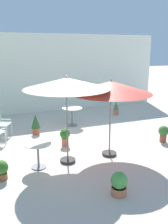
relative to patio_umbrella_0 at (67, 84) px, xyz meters
The scene contains 13 objects.
ground_plane 2.68m from the patio_umbrella_0, 41.28° to the left, with size 60.00×60.00×0.00m, color beige.
villa_facade 6.28m from the patio_umbrella_0, 79.85° to the left, with size 11.97×0.30×3.85m, color white.
patio_umbrella_0 is the anchor object (origin of this frame).
patio_umbrella_1 1.34m from the patio_umbrella_0, ahead, with size 2.36×2.36×2.32m.
cafe_table_0 1.94m from the patio_umbrella_0, behind, with size 0.72×0.72×0.71m.
cafe_table_1 3.85m from the patio_umbrella_0, 68.29° to the left, with size 0.83×0.83×0.77m.
patio_chair_1 3.72m from the patio_umbrella_0, 118.19° to the left, with size 0.62×0.64×0.97m.
potted_plant_2 2.72m from the patio_umbrella_0, 169.92° to the right, with size 0.36×0.36×0.50m.
potted_plant_3 2.28m from the patio_umbrella_0, 75.61° to the left, with size 0.34×0.34×0.58m.
potted_plant_4 5.93m from the patio_umbrella_0, 46.72° to the left, with size 0.25×0.25×0.68m.
potted_plant_5 2.86m from the patio_umbrella_0, 75.78° to the right, with size 0.38×0.38×0.54m.
potted_plant_7 4.05m from the patio_umbrella_0, ahead, with size 0.36×0.36×0.58m.
potted_plant_8 3.27m from the patio_umbrella_0, 97.39° to the left, with size 0.34×0.34×0.79m.
Camera 1 is at (-3.19, -7.32, 3.18)m, focal length 40.47 mm.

